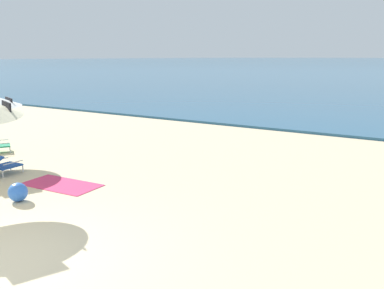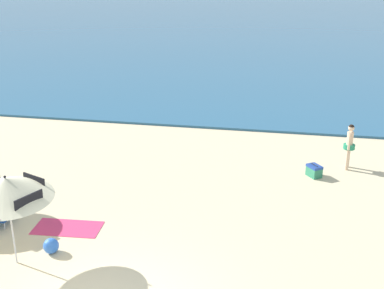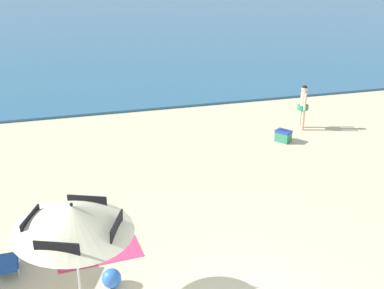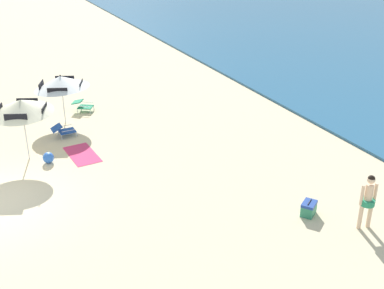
# 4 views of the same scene
# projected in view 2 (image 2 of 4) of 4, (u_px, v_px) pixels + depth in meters

# --- Properties ---
(beach_umbrella_striped_second) EXTENTS (2.96, 2.96, 2.26)m
(beach_umbrella_striped_second) POSITION_uv_depth(u_px,v_px,m) (6.00, 188.00, 10.76)
(beach_umbrella_striped_second) COLOR silver
(beach_umbrella_striped_second) RESTS_ON ground
(person_standing_near_shore) EXTENTS (0.39, 0.47, 1.61)m
(person_standing_near_shore) POSITION_uv_depth(u_px,v_px,m) (349.00, 143.00, 16.57)
(person_standing_near_shore) COLOR beige
(person_standing_near_shore) RESTS_ON ground
(cooler_box) EXTENTS (0.57, 0.61, 0.43)m
(cooler_box) POSITION_uv_depth(u_px,v_px,m) (314.00, 171.00, 16.15)
(cooler_box) COLOR #2D7F5B
(cooler_box) RESTS_ON ground
(beach_ball) EXTENTS (0.38, 0.38, 0.38)m
(beach_ball) POSITION_uv_depth(u_px,v_px,m) (51.00, 246.00, 11.76)
(beach_ball) COLOR blue
(beach_ball) RESTS_ON ground
(beach_towel) EXTENTS (1.86, 1.03, 0.01)m
(beach_towel) POSITION_uv_depth(u_px,v_px,m) (68.00, 228.00, 12.95)
(beach_towel) COLOR #DB3866
(beach_towel) RESTS_ON ground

